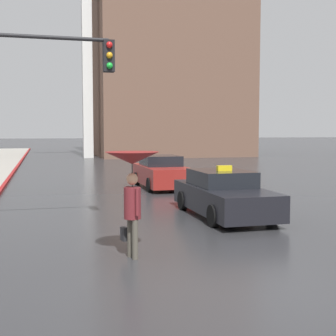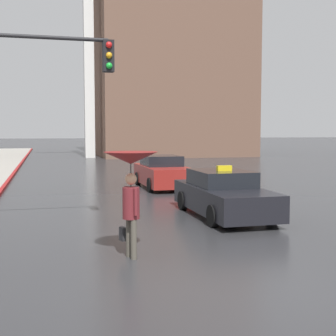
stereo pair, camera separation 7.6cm
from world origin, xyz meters
TOP-DOWN VIEW (x-y plane):
  - ground_plane at (0.00, 0.00)m, footprint 300.00×300.00m
  - taxi at (2.09, 6.35)m, footprint 1.91×4.58m
  - sedan_red at (2.01, 13.60)m, footprint 1.91×4.36m
  - pedestrian_with_umbrella at (-1.40, 2.48)m, footprint 1.07×1.07m
  - traffic_light at (-3.54, 5.51)m, footprint 3.98×0.38m
  - building_tower_near at (9.59, 40.52)m, footprint 14.96×11.43m
  - monument_cross at (1.00, 37.74)m, footprint 9.63×0.90m

SIDE VIEW (x-z plane):
  - ground_plane at x=0.00m, z-range 0.00..0.00m
  - taxi at x=2.09m, z-range -0.12..1.40m
  - sedan_red at x=2.01m, z-range -0.04..1.39m
  - pedestrian_with_umbrella at x=-1.40m, z-range 0.64..2.78m
  - traffic_light at x=-3.54m, z-range 1.05..6.21m
  - monument_cross at x=1.00m, z-range 1.47..23.35m
  - building_tower_near at x=9.59m, z-range 0.00..28.95m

